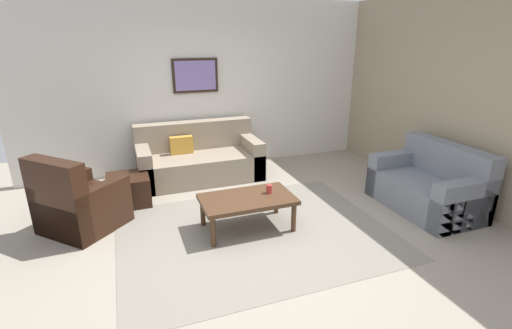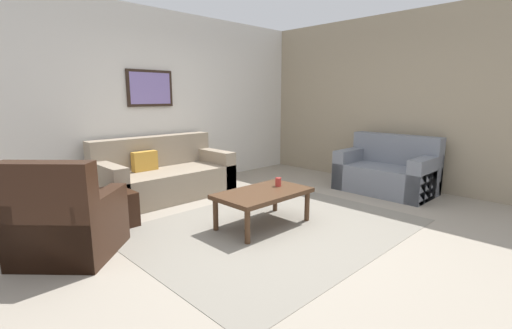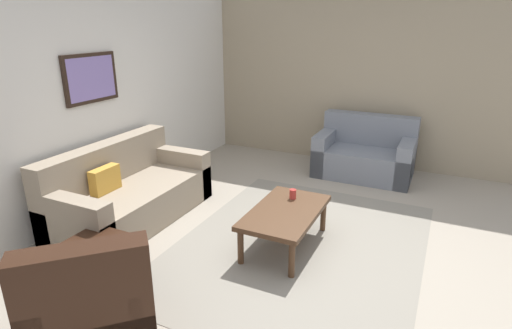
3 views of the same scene
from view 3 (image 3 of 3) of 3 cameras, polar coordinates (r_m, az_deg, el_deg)
ground_plane at (r=4.37m, az=6.01°, el=-11.26°), size 8.00×8.00×0.00m
rear_partition at (r=5.27m, az=-21.39°, el=9.15°), size 6.00×0.12×2.80m
stone_feature_panel at (r=6.72m, az=15.31°, el=11.74°), size 0.12×5.20×2.80m
area_rug at (r=4.37m, az=6.01°, el=-11.22°), size 3.12×2.40×0.01m
couch_main at (r=5.06m, az=-17.60°, el=-3.91°), size 1.93×0.95×0.88m
couch_loveseat at (r=6.41m, az=14.91°, el=1.28°), size 0.86×1.39×0.88m
armchair_leather at (r=3.22m, az=-21.64°, el=-18.68°), size 1.13×1.13×0.95m
ottoman at (r=3.96m, az=-21.09°, el=-12.69°), size 0.56×0.56×0.40m
coffee_table at (r=4.21m, az=4.10°, el=-6.91°), size 1.10×0.64×0.41m
cup at (r=4.42m, az=5.13°, el=-4.10°), size 0.07×0.07×0.10m
framed_artwork at (r=5.10m, az=-21.91°, el=11.05°), size 0.74×0.04×0.55m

